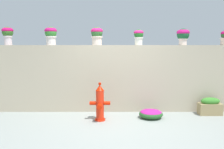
{
  "coord_description": "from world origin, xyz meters",
  "views": [
    {
      "loc": [
        -0.12,
        -4.55,
        1.71
      ],
      "look_at": [
        -0.12,
        1.08,
        0.98
      ],
      "focal_mm": 36.35,
      "sensor_mm": 36.0,
      "label": 1
    }
  ],
  "objects_px": {
    "potted_plant_0": "(8,33)",
    "fire_hydrant": "(100,104)",
    "potted_plant_1": "(51,34)",
    "potted_plant_2": "(97,34)",
    "planter_box": "(210,107)",
    "flower_bush_left": "(151,114)",
    "potted_plant_4": "(183,35)",
    "potted_plant_3": "(139,36)"
  },
  "relations": [
    {
      "from": "planter_box",
      "to": "flower_bush_left",
      "type": "bearing_deg",
      "value": -169.98
    },
    {
      "from": "potted_plant_1",
      "to": "potted_plant_4",
      "type": "height_order",
      "value": "potted_plant_1"
    },
    {
      "from": "flower_bush_left",
      "to": "potted_plant_1",
      "type": "bearing_deg",
      "value": 164.53
    },
    {
      "from": "potted_plant_4",
      "to": "planter_box",
      "type": "bearing_deg",
      "value": -30.4
    },
    {
      "from": "flower_bush_left",
      "to": "potted_plant_2",
      "type": "bearing_deg",
      "value": 154.68
    },
    {
      "from": "potted_plant_0",
      "to": "flower_bush_left",
      "type": "height_order",
      "value": "potted_plant_0"
    },
    {
      "from": "potted_plant_4",
      "to": "fire_hydrant",
      "type": "relative_size",
      "value": 0.47
    },
    {
      "from": "potted_plant_1",
      "to": "potted_plant_2",
      "type": "bearing_deg",
      "value": -3.48
    },
    {
      "from": "potted_plant_4",
      "to": "flower_bush_left",
      "type": "height_order",
      "value": "potted_plant_4"
    },
    {
      "from": "planter_box",
      "to": "potted_plant_0",
      "type": "bearing_deg",
      "value": 175.36
    },
    {
      "from": "planter_box",
      "to": "fire_hydrant",
      "type": "bearing_deg",
      "value": -170.8
    },
    {
      "from": "fire_hydrant",
      "to": "planter_box",
      "type": "height_order",
      "value": "fire_hydrant"
    },
    {
      "from": "fire_hydrant",
      "to": "potted_plant_1",
      "type": "bearing_deg",
      "value": 146.36
    },
    {
      "from": "potted_plant_3",
      "to": "flower_bush_left",
      "type": "distance_m",
      "value": 1.98
    },
    {
      "from": "potted_plant_3",
      "to": "planter_box",
      "type": "distance_m",
      "value": 2.5
    },
    {
      "from": "potted_plant_4",
      "to": "flower_bush_left",
      "type": "xyz_separation_m",
      "value": [
        -0.88,
        -0.63,
        -1.86
      ]
    },
    {
      "from": "potted_plant_4",
      "to": "potted_plant_0",
      "type": "bearing_deg",
      "value": 179.41
    },
    {
      "from": "potted_plant_0",
      "to": "potted_plant_1",
      "type": "relative_size",
      "value": 0.99
    },
    {
      "from": "potted_plant_4",
      "to": "flower_bush_left",
      "type": "relative_size",
      "value": 0.74
    },
    {
      "from": "potted_plant_0",
      "to": "potted_plant_1",
      "type": "height_order",
      "value": "potted_plant_1"
    },
    {
      "from": "fire_hydrant",
      "to": "flower_bush_left",
      "type": "relative_size",
      "value": 1.56
    },
    {
      "from": "potted_plant_0",
      "to": "potted_plant_3",
      "type": "distance_m",
      "value": 3.35
    },
    {
      "from": "potted_plant_2",
      "to": "potted_plant_3",
      "type": "xyz_separation_m",
      "value": [
        1.06,
        0.05,
        -0.03
      ]
    },
    {
      "from": "potted_plant_3",
      "to": "flower_bush_left",
      "type": "relative_size",
      "value": 0.7
    },
    {
      "from": "potted_plant_0",
      "to": "fire_hydrant",
      "type": "bearing_deg",
      "value": -19.6
    },
    {
      "from": "potted_plant_2",
      "to": "fire_hydrant",
      "type": "bearing_deg",
      "value": -82.19
    },
    {
      "from": "planter_box",
      "to": "potted_plant_1",
      "type": "bearing_deg",
      "value": 173.96
    },
    {
      "from": "potted_plant_2",
      "to": "fire_hydrant",
      "type": "relative_size",
      "value": 0.51
    },
    {
      "from": "potted_plant_3",
      "to": "potted_plant_4",
      "type": "distance_m",
      "value": 1.12
    },
    {
      "from": "potted_plant_2",
      "to": "potted_plant_3",
      "type": "bearing_deg",
      "value": 2.89
    },
    {
      "from": "potted_plant_1",
      "to": "potted_plant_4",
      "type": "distance_m",
      "value": 3.37
    },
    {
      "from": "potted_plant_3",
      "to": "planter_box",
      "type": "height_order",
      "value": "potted_plant_3"
    },
    {
      "from": "flower_bush_left",
      "to": "planter_box",
      "type": "distance_m",
      "value": 1.53
    },
    {
      "from": "potted_plant_0",
      "to": "potted_plant_1",
      "type": "xyz_separation_m",
      "value": [
        1.1,
        0.01,
        -0.02
      ]
    },
    {
      "from": "potted_plant_3",
      "to": "potted_plant_4",
      "type": "bearing_deg",
      "value": -1.89
    },
    {
      "from": "potted_plant_0",
      "to": "potted_plant_2",
      "type": "xyz_separation_m",
      "value": [
        2.28,
        -0.06,
        -0.03
      ]
    },
    {
      "from": "potted_plant_0",
      "to": "potted_plant_4",
      "type": "relative_size",
      "value": 1.11
    },
    {
      "from": "potted_plant_1",
      "to": "fire_hydrant",
      "type": "height_order",
      "value": "potted_plant_1"
    },
    {
      "from": "potted_plant_4",
      "to": "potted_plant_3",
      "type": "bearing_deg",
      "value": 178.11
    },
    {
      "from": "potted_plant_0",
      "to": "fire_hydrant",
      "type": "distance_m",
      "value": 3.01
    },
    {
      "from": "potted_plant_4",
      "to": "potted_plant_2",
      "type": "bearing_deg",
      "value": -179.56
    },
    {
      "from": "potted_plant_1",
      "to": "potted_plant_2",
      "type": "xyz_separation_m",
      "value": [
        1.18,
        -0.07,
        -0.01
      ]
    }
  ]
}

